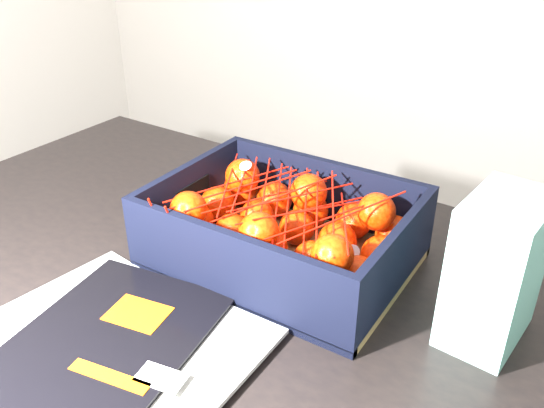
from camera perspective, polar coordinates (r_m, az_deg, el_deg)
The scene contains 6 objects.
table at distance 0.90m, azimuth -6.57°, elevation -11.96°, with size 1.22×0.83×0.75m.
magazine_stack at distance 0.73m, azimuth -16.22°, elevation -13.42°, with size 0.36×0.31×0.02m.
produce_crate at distance 0.84m, azimuth 1.09°, elevation -3.56°, with size 0.36×0.27×0.12m.
clementine_heap at distance 0.84m, azimuth 1.14°, elevation -2.71°, with size 0.34×0.25×0.10m.
mesh_net at distance 0.81m, azimuth 0.54°, elevation 0.24°, with size 0.30×0.24×0.09m.
retail_carton at distance 0.73m, azimuth 21.43°, elevation -6.20°, with size 0.08×0.13×0.19m, color white.
Camera 1 is at (0.42, -0.26, 1.24)m, focal length 37.71 mm.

